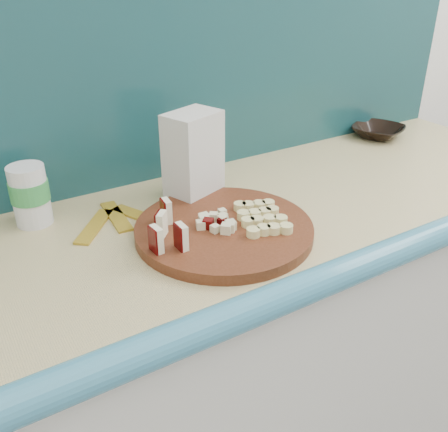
% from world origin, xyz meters
% --- Properties ---
extents(kitchen_counter, '(2.20, 0.63, 0.91)m').
position_xyz_m(kitchen_counter, '(0.10, 1.50, 0.46)').
color(kitchen_counter, silver).
rests_on(kitchen_counter, ground).
extents(backsplash, '(2.20, 0.02, 0.50)m').
position_xyz_m(backsplash, '(0.10, 1.79, 1.16)').
color(backsplash, teal).
rests_on(backsplash, kitchen_counter).
extents(cutting_board, '(0.47, 0.47, 0.02)m').
position_xyz_m(cutting_board, '(0.18, 1.44, 0.92)').
color(cutting_board, '#49210F').
rests_on(cutting_board, kitchen_counter).
extents(apple_wedges, '(0.09, 0.15, 0.05)m').
position_xyz_m(apple_wedges, '(0.05, 1.45, 0.96)').
color(apple_wedges, '#FDF2CA').
rests_on(apple_wedges, cutting_board).
extents(apple_chunks, '(0.06, 0.06, 0.02)m').
position_xyz_m(apple_chunks, '(0.16, 1.44, 0.94)').
color(apple_chunks, beige).
rests_on(apple_chunks, cutting_board).
extents(banana_slices, '(0.13, 0.15, 0.02)m').
position_xyz_m(banana_slices, '(0.25, 1.41, 0.94)').
color(banana_slices, '#E7DD8D').
rests_on(banana_slices, cutting_board).
extents(brown_bowl, '(0.20, 0.20, 0.04)m').
position_xyz_m(brown_bowl, '(0.92, 1.70, 0.93)').
color(brown_bowl, black).
rests_on(brown_bowl, kitchen_counter).
extents(flour_bag, '(0.14, 0.12, 0.21)m').
position_xyz_m(flour_bag, '(0.21, 1.62, 1.02)').
color(flour_bag, silver).
rests_on(flour_bag, kitchen_counter).
extents(canister, '(0.08, 0.08, 0.13)m').
position_xyz_m(canister, '(-0.14, 1.69, 0.98)').
color(canister, silver).
rests_on(canister, kitchen_counter).
extents(banana_peel, '(0.21, 0.18, 0.01)m').
position_xyz_m(banana_peel, '(0.01, 1.61, 0.91)').
color(banana_peel, gold).
rests_on(banana_peel, kitchen_counter).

